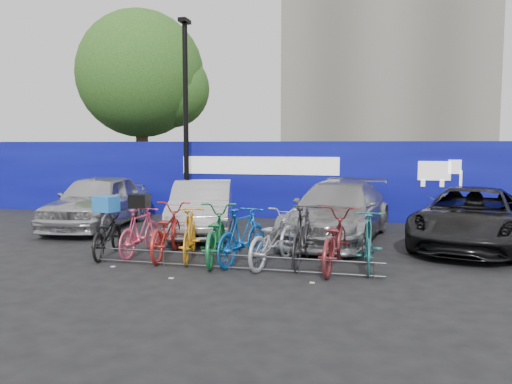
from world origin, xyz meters
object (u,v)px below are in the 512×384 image
(bike_9, at_px, (369,241))
(bike_4, at_px, (215,234))
(bike_7, at_px, (303,235))
(tree, at_px, (146,77))
(lamppost, at_px, (186,113))
(bike_1, at_px, (140,231))
(car_0, at_px, (98,201))
(car_1, at_px, (202,208))
(bike_5, at_px, (242,235))
(car_2, at_px, (338,211))
(bike_0, at_px, (107,234))
(car_3, at_px, (472,217))
(bike_6, at_px, (273,238))
(bike_3, at_px, (190,234))
(bike_2, at_px, (167,231))
(bike_8, at_px, (334,240))
(bike_rack, at_px, (229,261))

(bike_9, bearing_deg, bike_4, -0.18)
(bike_7, bearing_deg, tree, -48.75)
(lamppost, distance_m, bike_7, 7.41)
(bike_1, bearing_deg, bike_4, 176.77)
(bike_9, bearing_deg, car_0, -23.62)
(car_1, bearing_deg, bike_9, -48.50)
(bike_5, bearing_deg, bike_9, -163.78)
(car_0, relative_size, bike_7, 2.26)
(bike_9, bearing_deg, car_2, -76.16)
(bike_7, bearing_deg, bike_5, 11.38)
(bike_0, bearing_deg, car_3, -172.09)
(car_3, height_order, bike_4, car_3)
(bike_4, bearing_deg, bike_6, 169.71)
(car_3, xyz_separation_m, bike_1, (-6.85, -2.62, -0.16))
(bike_9, bearing_deg, bike_3, -0.40)
(car_3, height_order, bike_2, car_3)
(car_0, height_order, bike_8, car_0)
(bike_1, xyz_separation_m, bike_5, (2.25, -0.19, 0.05))
(car_0, height_order, bike_3, car_0)
(tree, distance_m, car_0, 8.46)
(tree, relative_size, bike_8, 3.70)
(lamppost, height_order, bike_8, lamppost)
(bike_rack, height_order, bike_2, bike_2)
(bike_4, bearing_deg, car_3, -161.77)
(bike_4, bearing_deg, bike_0, -9.12)
(car_1, relative_size, bike_6, 2.09)
(car_0, bearing_deg, bike_0, -63.38)
(bike_0, height_order, bike_5, bike_5)
(car_1, distance_m, bike_6, 3.75)
(car_3, xyz_separation_m, bike_9, (-2.22, -2.72, -0.12))
(car_2, distance_m, car_3, 3.00)
(car_1, height_order, bike_3, car_1)
(car_3, height_order, bike_8, car_3)
(bike_0, bearing_deg, bike_4, 168.25)
(tree, bearing_deg, car_3, -32.48)
(bike_rack, bearing_deg, car_0, 143.35)
(bike_8, bearing_deg, bike_2, 1.46)
(bike_3, height_order, bike_6, bike_3)
(bike_4, bearing_deg, bike_7, 175.25)
(car_0, relative_size, bike_6, 2.20)
(tree, relative_size, bike_3, 4.44)
(bike_5, bearing_deg, car_0, -17.70)
(car_0, relative_size, bike_0, 2.48)
(tree, height_order, bike_5, tree)
(bike_7, bearing_deg, bike_2, 2.39)
(bike_3, distance_m, bike_8, 2.86)
(tree, height_order, bike_rack, tree)
(bike_1, bearing_deg, car_1, -96.21)
(bike_0, bearing_deg, bike_2, 176.14)
(bike_rack, xyz_separation_m, bike_4, (-0.46, 0.56, 0.39))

